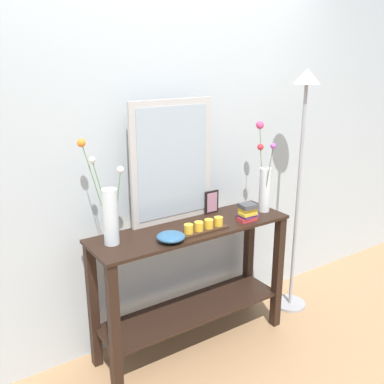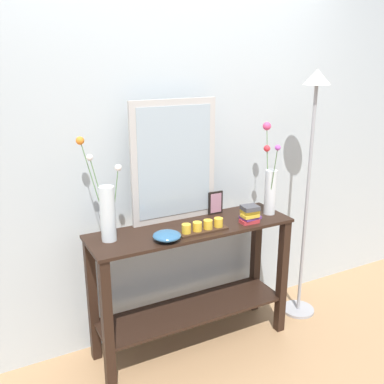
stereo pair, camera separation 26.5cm
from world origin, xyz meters
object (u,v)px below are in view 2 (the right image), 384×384
Objects in this scene: tall_vase_left at (107,209)px; vase_right at (270,184)px; console_table at (192,274)px; mirror_leaning at (174,162)px; candle_tray at (203,227)px; picture_frame_small at (216,203)px; book_stack at (250,214)px; decorative_bowl at (167,236)px; floor_lamp at (311,157)px.

tall_vase_left is 1.00× the size of vase_right.
mirror_leaning reaches higher than console_table.
picture_frame_small is at bearing 45.60° from candle_tray.
vase_right is at bearing 22.01° from book_stack.
floor_lamp is at bearing 4.54° from decorative_bowl.
mirror_leaning is 1.28× the size of vase_right.
picture_frame_small is 0.95× the size of decorative_bowl.
vase_right reaches higher than console_table.
vase_right is at bearing -16.56° from mirror_leaning.
decorative_bowl is at bearing -123.21° from mirror_leaning.
mirror_leaning reaches higher than picture_frame_small.
picture_frame_small is (-0.33, 0.16, -0.13)m from vase_right.
candle_tray is 2.38× the size of book_stack.
vase_right is at bearing -25.60° from picture_frame_small.
mirror_leaning is 0.42m from picture_frame_small.
vase_right is 3.65× the size of decorative_bowl.
floor_lamp reaches higher than vase_right.
console_table is 4.13× the size of candle_tray.
decorative_bowl is 0.59m from book_stack.
vase_right is 0.27m from book_stack.
decorative_bowl is (0.30, -0.17, -0.16)m from tall_vase_left.
console_table is 0.49m from picture_frame_small.
tall_vase_left is at bearing 176.64° from vase_right.
vase_right is (0.62, -0.18, -0.18)m from mirror_leaning.
book_stack is (0.88, -0.15, -0.13)m from tall_vase_left.
vase_right reaches higher than book_stack.
tall_vase_left is at bearing 176.94° from floor_lamp.
console_table is 0.54m from book_stack.
mirror_leaning is 0.58m from book_stack.
candle_tray is 2.03× the size of picture_frame_small.
mirror_leaning reaches higher than decorative_bowl.
book_stack is (0.11, -0.24, -0.02)m from picture_frame_small.
floor_lamp reaches higher than tall_vase_left.
mirror_leaning is 5.79× the size of book_stack.
tall_vase_left is 1.89× the size of candle_tray.
book_stack is at bearing -9.75° from tall_vase_left.
book_stack is 0.07× the size of floor_lamp.
decorative_bowl is 0.09× the size of floor_lamp.
floor_lamp is (0.90, -0.03, 0.69)m from console_table.
tall_vase_left is at bearing 175.27° from console_table.
vase_right is at bearing 177.96° from floor_lamp.
mirror_leaning is (-0.04, 0.16, 0.71)m from console_table.
picture_frame_small is at bearing -5.32° from mirror_leaning.
mirror_leaning is 1.29× the size of tall_vase_left.
book_stack reaches higher than decorative_bowl.
tall_vase_left is at bearing 150.76° from decorative_bowl.
tall_vase_left is at bearing -166.19° from mirror_leaning.
book_stack is (0.59, 0.01, 0.03)m from decorative_bowl.
mirror_leaning is 0.53m from tall_vase_left.
candle_tray is at bearing -172.16° from vase_right.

